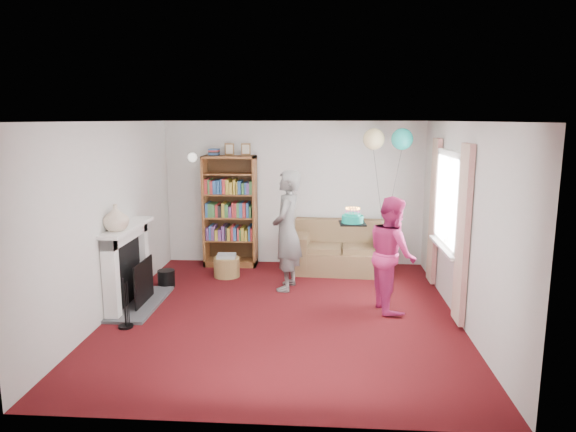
# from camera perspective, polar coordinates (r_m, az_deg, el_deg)

# --- Properties ---
(ground) EXTENTS (5.00, 5.00, 0.00)m
(ground) POSITION_cam_1_polar(r_m,az_deg,el_deg) (6.89, -0.56, -10.82)
(ground) COLOR #35070F
(ground) RESTS_ON ground
(wall_back) EXTENTS (4.50, 0.02, 2.50)m
(wall_back) POSITION_cam_1_polar(r_m,az_deg,el_deg) (9.00, 0.66, 2.55)
(wall_back) COLOR silver
(wall_back) RESTS_ON ground
(wall_left) EXTENTS (0.02, 5.00, 2.50)m
(wall_left) POSITION_cam_1_polar(r_m,az_deg,el_deg) (7.07, -19.15, -0.29)
(wall_left) COLOR silver
(wall_left) RESTS_ON ground
(wall_right) EXTENTS (0.02, 5.00, 2.50)m
(wall_right) POSITION_cam_1_polar(r_m,az_deg,el_deg) (6.75, 18.93, -0.79)
(wall_right) COLOR silver
(wall_right) RESTS_ON ground
(ceiling) EXTENTS (4.50, 5.00, 0.01)m
(ceiling) POSITION_cam_1_polar(r_m,az_deg,el_deg) (6.41, -0.61, 10.51)
(ceiling) COLOR white
(ceiling) RESTS_ON wall_back
(fireplace) EXTENTS (0.55, 1.80, 1.12)m
(fireplace) POSITION_cam_1_polar(r_m,az_deg,el_deg) (7.35, -16.98, -5.68)
(fireplace) COLOR #3F3F42
(fireplace) RESTS_ON ground
(window_bay) EXTENTS (0.14, 2.02, 2.20)m
(window_bay) POSITION_cam_1_polar(r_m,az_deg,el_deg) (7.31, 17.30, -0.21)
(window_bay) COLOR white
(window_bay) RESTS_ON ground
(wall_sconce) EXTENTS (0.16, 0.23, 0.16)m
(wall_sconce) POSITION_cam_1_polar(r_m,az_deg,el_deg) (9.06, -10.57, 6.43)
(wall_sconce) COLOR gold
(wall_sconce) RESTS_ON ground
(bookcase) EXTENTS (0.91, 0.42, 2.13)m
(bookcase) POSITION_cam_1_polar(r_m,az_deg,el_deg) (8.98, -6.41, 0.45)
(bookcase) COLOR #472B14
(bookcase) RESTS_ON ground
(sofa) EXTENTS (1.58, 0.84, 0.84)m
(sofa) POSITION_cam_1_polar(r_m,az_deg,el_deg) (8.74, 5.97, -3.99)
(sofa) COLOR brown
(sofa) RESTS_ON ground
(wicker_basket) EXTENTS (0.42, 0.42, 0.38)m
(wicker_basket) POSITION_cam_1_polar(r_m,az_deg,el_deg) (8.45, -6.83, -5.56)
(wicker_basket) COLOR #997B47
(wicker_basket) RESTS_ON ground
(person_striped) EXTENTS (0.53, 0.71, 1.80)m
(person_striped) POSITION_cam_1_polar(r_m,az_deg,el_deg) (7.62, -0.12, -1.63)
(person_striped) COLOR black
(person_striped) RESTS_ON ground
(person_magenta) EXTENTS (0.72, 0.85, 1.54)m
(person_magenta) POSITION_cam_1_polar(r_m,az_deg,el_deg) (6.97, 11.48, -4.13)
(person_magenta) COLOR #B4245F
(person_magenta) RESTS_ON ground
(birthday_cake) EXTENTS (0.35, 0.35, 0.22)m
(birthday_cake) POSITION_cam_1_polar(r_m,az_deg,el_deg) (7.01, 7.18, -0.35)
(birthday_cake) COLOR black
(birthday_cake) RESTS_ON ground
(balloons) EXTENTS (0.78, 0.34, 1.74)m
(balloons) POSITION_cam_1_polar(r_m,az_deg,el_deg) (8.29, 11.04, 8.39)
(balloons) COLOR #3F3F3F
(balloons) RESTS_ON ground
(mantel_vase) EXTENTS (0.41, 0.41, 0.34)m
(mantel_vase) POSITION_cam_1_polar(r_m,az_deg,el_deg) (6.88, -18.59, -0.17)
(mantel_vase) COLOR beige
(mantel_vase) RESTS_ON fireplace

